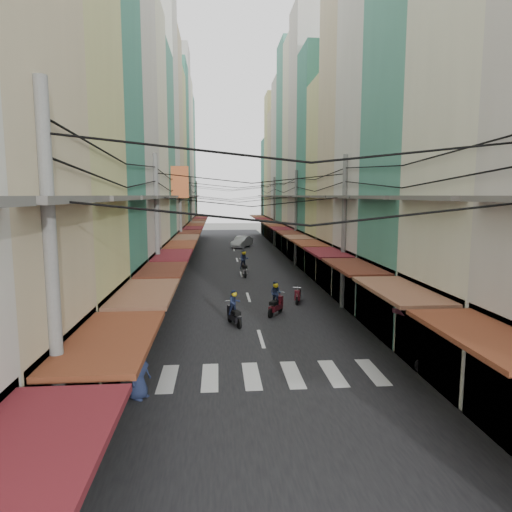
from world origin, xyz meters
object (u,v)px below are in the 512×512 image
white_car (242,247)px  bicycle (405,331)px  traffic_sign (387,286)px  market_umbrella (419,306)px

white_car → bicycle: size_ratio=2.82×
traffic_sign → market_umbrella: bearing=-80.1°
market_umbrella → white_car: bearing=97.4°
market_umbrella → traffic_sign: size_ratio=0.72×
market_umbrella → traffic_sign: 2.30m
bicycle → market_umbrella: size_ratio=0.75×
market_umbrella → traffic_sign: (-0.39, 2.24, 0.31)m
white_car → traffic_sign: 35.06m
market_umbrella → traffic_sign: traffic_sign is taller
white_car → bicycle: 34.34m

